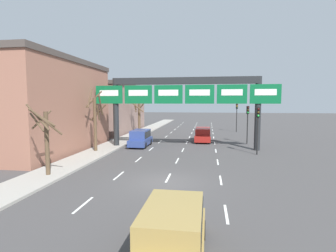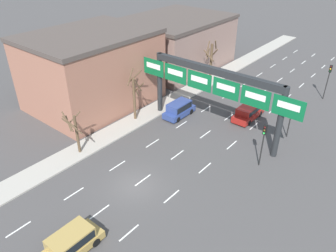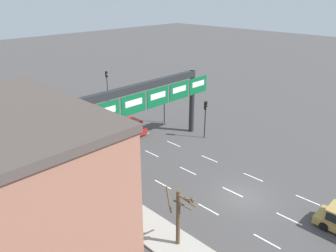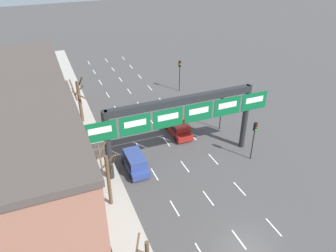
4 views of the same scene
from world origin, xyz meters
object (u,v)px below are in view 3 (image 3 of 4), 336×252
object	(u,v)px
traffic_light_near_gantry	(107,80)
traffic_light_far_end	(206,112)
tree_bare_second	(95,161)
suv_red	(128,125)
sign_gantry	(144,101)
traffic_light_mid_block	(164,99)
suv_blue	(104,156)
tree_bare_third	(16,113)
tree_bare_closest	(180,213)

from	to	relation	value
traffic_light_near_gantry	traffic_light_far_end	world-z (taller)	traffic_light_near_gantry
traffic_light_far_end	tree_bare_second	xyz separation A→B (m)	(-15.26, -1.00, 0.10)
suv_red	tree_bare_second	xyz separation A→B (m)	(-10.14, -8.58, 2.29)
sign_gantry	traffic_light_mid_block	bearing A→B (deg)	31.18
suv_red	traffic_light_near_gantry	size ratio (longest dim) A/B	1.05
suv_blue	tree_bare_third	world-z (taller)	tree_bare_third
traffic_light_far_end	tree_bare_third	distance (m)	20.99
suv_blue	tree_bare_second	world-z (taller)	tree_bare_second
suv_red	traffic_light_far_end	world-z (taller)	traffic_light_far_end
traffic_light_near_gantry	suv_blue	bearing A→B (deg)	-126.90
suv_red	tree_bare_second	size ratio (longest dim) A/B	0.81
traffic_light_mid_block	tree_bare_second	distance (m)	17.07
traffic_light_mid_block	traffic_light_far_end	size ratio (longest dim) A/B	1.01
suv_blue	suv_red	size ratio (longest dim) A/B	0.87
traffic_light_mid_block	suv_red	bearing A→B (deg)	168.94
suv_blue	tree_bare_third	distance (m)	12.39
sign_gantry	traffic_light_near_gantry	bearing A→B (deg)	66.62
suv_blue	tree_bare_closest	xyz separation A→B (m)	(-2.94, -12.56, 1.69)
suv_red	suv_blue	bearing A→B (deg)	-144.80
traffic_light_far_end	tree_bare_closest	size ratio (longest dim) A/B	0.95
suv_red	tree_bare_closest	world-z (taller)	tree_bare_closest
traffic_light_mid_block	tree_bare_closest	distance (m)	22.00
suv_red	traffic_light_far_end	distance (m)	9.40
suv_blue	tree_bare_third	bearing A→B (deg)	105.62
traffic_light_near_gantry	tree_bare_closest	distance (m)	32.07
traffic_light_far_end	tree_bare_second	size ratio (longest dim) A/B	0.72
sign_gantry	traffic_light_mid_block	distance (m)	8.57
traffic_light_near_gantry	tree_bare_third	size ratio (longest dim) A/B	0.78
suv_blue	tree_bare_closest	bearing A→B (deg)	-103.17
suv_blue	traffic_light_mid_block	size ratio (longest dim) A/B	0.97
suv_blue	tree_bare_third	xyz separation A→B (m)	(-3.28, 11.73, 2.25)
sign_gantry	tree_bare_third	bearing A→B (deg)	123.39
sign_gantry	suv_red	xyz separation A→B (m)	(1.88, 5.27, -4.60)
sign_gantry	suv_red	bearing A→B (deg)	70.33
traffic_light_near_gantry	traffic_light_mid_block	distance (m)	12.15
traffic_light_near_gantry	tree_bare_second	xyz separation A→B (m)	(-15.35, -19.72, -0.12)
sign_gantry	tree_bare_third	world-z (taller)	sign_gantry
tree_bare_closest	tree_bare_third	size ratio (longest dim) A/B	0.76
suv_blue	suv_red	bearing A→B (deg)	35.20
suv_blue	traffic_light_near_gantry	xyz separation A→B (m)	(11.91, 15.86, 2.33)
traffic_light_far_end	tree_bare_second	world-z (taller)	tree_bare_second
sign_gantry	traffic_light_near_gantry	xyz separation A→B (m)	(7.10, 16.41, -2.20)
tree_bare_closest	tree_bare_second	world-z (taller)	tree_bare_second
tree_bare_second	sign_gantry	bearing A→B (deg)	21.82
traffic_light_near_gantry	traffic_light_mid_block	xyz separation A→B (m)	(-0.05, -12.15, -0.18)
suv_red	tree_bare_third	distance (m)	12.41
traffic_light_mid_block	suv_blue	bearing A→B (deg)	-162.60
traffic_light_mid_block	tree_bare_third	distance (m)	17.13
traffic_light_mid_block	tree_bare_closest	xyz separation A→B (m)	(-14.80, -16.27, -0.46)
tree_bare_closest	suv_blue	bearing A→B (deg)	76.83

